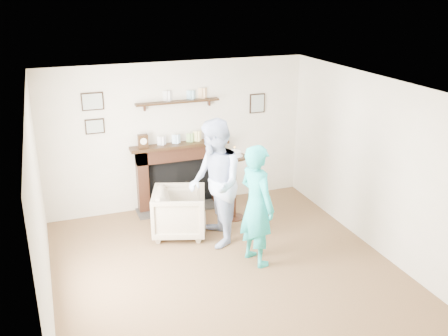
{
  "coord_description": "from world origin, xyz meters",
  "views": [
    {
      "loc": [
        -2.06,
        -5.37,
        3.65
      ],
      "look_at": [
        0.25,
        0.9,
        1.19
      ],
      "focal_mm": 40.0,
      "sensor_mm": 36.0,
      "label": 1
    }
  ],
  "objects_px": {
    "man": "(215,241)",
    "pedestal_table": "(234,175)",
    "armchair": "(180,233)",
    "woman": "(255,261)"
  },
  "relations": [
    {
      "from": "man",
      "to": "armchair",
      "type": "bearing_deg",
      "value": -129.56
    },
    {
      "from": "man",
      "to": "pedestal_table",
      "type": "height_order",
      "value": "pedestal_table"
    },
    {
      "from": "armchair",
      "to": "woman",
      "type": "xyz_separation_m",
      "value": [
        0.77,
        -1.15,
        0.0
      ]
    },
    {
      "from": "armchair",
      "to": "pedestal_table",
      "type": "xyz_separation_m",
      "value": [
        0.99,
        0.23,
        0.77
      ]
    },
    {
      "from": "woman",
      "to": "armchair",
      "type": "bearing_deg",
      "value": 19.41
    },
    {
      "from": "woman",
      "to": "man",
      "type": "bearing_deg",
      "value": 11.07
    },
    {
      "from": "man",
      "to": "woman",
      "type": "relative_size",
      "value": 1.11
    },
    {
      "from": "armchair",
      "to": "man",
      "type": "xyz_separation_m",
      "value": [
        0.43,
        -0.43,
        0.0
      ]
    },
    {
      "from": "armchair",
      "to": "man",
      "type": "distance_m",
      "value": 0.61
    },
    {
      "from": "man",
      "to": "pedestal_table",
      "type": "bearing_deg",
      "value": 145.42
    }
  ]
}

